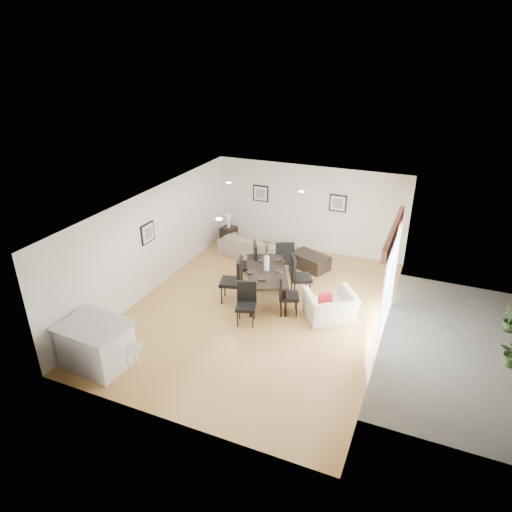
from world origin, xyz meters
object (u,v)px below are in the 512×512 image
at_px(coffee_table, 310,261).
at_px(side_table, 229,235).
at_px(dining_chair_efar, 298,274).
at_px(dining_chair_wnear, 235,278).
at_px(dining_table, 267,273).
at_px(dining_chair_foot, 284,257).
at_px(dining_chair_wfar, 250,262).
at_px(bar_stool, 134,350).
at_px(sofa, 256,247).
at_px(dining_chair_head, 246,300).
at_px(armchair, 330,307).
at_px(kitchen_island, 96,344).
at_px(dining_chair_enear, 285,292).

height_order(coffee_table, side_table, side_table).
relative_size(dining_chair_efar, side_table, 1.94).
relative_size(dining_chair_wnear, side_table, 2.03).
bearing_deg(coffee_table, dining_chair_efar, -62.16).
xyz_separation_m(dining_table, dining_chair_foot, (0.04, 1.20, -0.09)).
distance_m(dining_chair_wfar, bar_stool, 4.41).
relative_size(sofa, dining_chair_head, 2.25).
distance_m(dining_chair_head, side_table, 4.64).
bearing_deg(dining_chair_foot, coffee_table, -145.84).
relative_size(dining_chair_head, dining_chair_foot, 0.90).
relative_size(armchair, bar_stool, 1.56).
bearing_deg(side_table, armchair, -36.84).
bearing_deg(dining_chair_head, kitchen_island, -147.04).
relative_size(coffee_table, kitchen_island, 0.75).
height_order(dining_chair_enear, dining_chair_head, dining_chair_enear).
bearing_deg(dining_chair_efar, dining_chair_enear, 150.58).
distance_m(dining_chair_foot, coffee_table, 1.10).
bearing_deg(dining_chair_wfar, bar_stool, -35.51).
distance_m(armchair, dining_chair_efar, 1.38).
distance_m(dining_chair_foot, kitchen_island, 5.51).
relative_size(armchair, kitchen_island, 0.78).
xyz_separation_m(sofa, dining_chair_wfar, (0.52, -1.62, 0.33)).
bearing_deg(dining_chair_foot, dining_chair_wnear, 40.31).
bearing_deg(sofa, dining_chair_efar, 147.36).
distance_m(dining_table, coffee_table, 2.21).
height_order(sofa, dining_chair_head, dining_chair_head).
bearing_deg(dining_chair_wfar, dining_chair_head, -7.62).
xyz_separation_m(dining_chair_head, bar_stool, (-1.21, -2.63, 0.04)).
distance_m(dining_chair_wfar, side_table, 2.85).
height_order(dining_chair_wnear, dining_chair_efar, dining_chair_wnear).
bearing_deg(dining_table, dining_chair_efar, 7.63).
relative_size(dining_chair_head, kitchen_island, 0.71).
bearing_deg(dining_chair_foot, dining_chair_enear, 84.33).
xyz_separation_m(armchair, dining_table, (-1.77, 0.38, 0.36)).
bearing_deg(dining_chair_foot, armchair, 111.25).
relative_size(sofa, dining_chair_foot, 2.01).
bearing_deg(dining_chair_efar, dining_table, 92.86).
xyz_separation_m(side_table, kitchen_island, (0.24, -6.60, 0.19)).
height_order(sofa, dining_chair_wnear, dining_chair_wnear).
xyz_separation_m(dining_chair_enear, side_table, (-3.11, 3.27, -0.30)).
bearing_deg(dining_chair_wfar, dining_chair_wnear, -27.86).
bearing_deg(coffee_table, dining_table, -81.76).
xyz_separation_m(armchair, coffee_table, (-1.22, 2.47, -0.15)).
height_order(armchair, dining_chair_efar, dining_chair_efar).
height_order(dining_chair_wfar, coffee_table, dining_chair_wfar).
bearing_deg(dining_chair_efar, dining_chair_wnear, 93.75).
height_order(dining_table, kitchen_island, kitchen_island).
height_order(sofa, bar_stool, bar_stool).
bearing_deg(dining_chair_enear, dining_table, 31.05).
xyz_separation_m(dining_table, dining_chair_efar, (0.69, 0.44, -0.09)).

